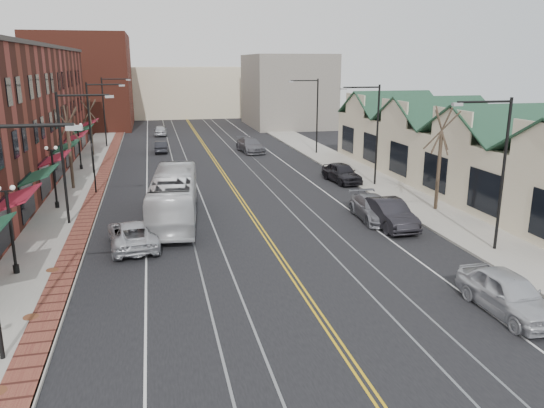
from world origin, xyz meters
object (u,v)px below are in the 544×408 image
parked_car_c (373,208)px  parked_car_d (342,173)px  parked_suv (132,234)px  parked_car_a (508,293)px  transit_bus (174,197)px  parked_car_b (389,214)px

parked_car_c → parked_car_d: parked_car_d is taller
parked_suv → parked_car_a: parked_car_a is taller
parked_car_a → parked_car_d: (1.80, 24.40, -0.03)m
transit_bus → parked_car_c: transit_bus is taller
parked_suv → parked_car_c: (15.00, 2.02, 0.01)m
parked_suv → parked_car_d: (16.80, 12.88, 0.08)m
parked_suv → parked_car_b: parked_car_b is taller
transit_bus → parked_car_a: size_ratio=2.27×
parked_car_b → parked_car_c: parked_car_b is taller
parked_car_c → parked_car_b: bearing=-77.0°
parked_car_c → parked_car_d: size_ratio=1.07×
parked_car_b → parked_car_d: bearing=82.5°
parked_car_c → parked_car_d: bearing=83.8°
parked_car_b → parked_car_c: (-0.29, 1.70, -0.10)m
parked_car_a → parked_car_c: parked_car_a is taller
parked_suv → parked_car_d: 21.17m
parked_car_a → transit_bus: bearing=126.0°
parked_car_b → parked_car_d: parked_car_b is taller
parked_car_a → parked_car_d: 24.47m
parked_car_b → parked_car_d: size_ratio=1.07×
parked_car_a → parked_car_d: size_ratio=1.03×
transit_bus → parked_car_a: transit_bus is taller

